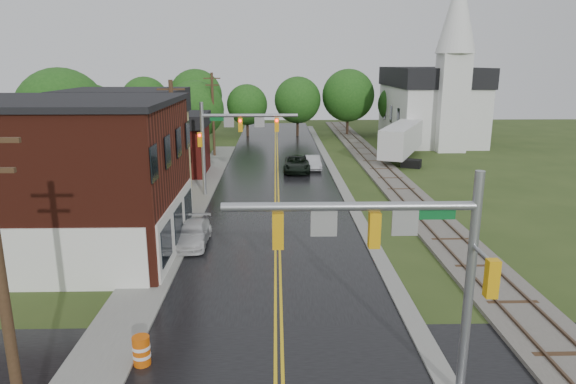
{
  "coord_description": "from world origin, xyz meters",
  "views": [
    {
      "loc": [
        -0.07,
        -11.76,
        10.14
      ],
      "look_at": [
        0.56,
        14.25,
        3.5
      ],
      "focal_mm": 32.0,
      "sensor_mm": 36.0,
      "label": 1
    }
  ],
  "objects_px": {
    "traffic_signal_far": "(231,132)",
    "suv_dark": "(297,164)",
    "brick_building": "(41,178)",
    "tree_left_b": "(64,116)",
    "construction_barrel": "(141,351)",
    "sedan_silver": "(313,163)",
    "utility_pole_b": "(174,146)",
    "pickup_white": "(193,234)",
    "church": "(434,96)",
    "tree_left_c": "(138,120)",
    "semi_trailer": "(402,139)",
    "traffic_signal_near": "(400,247)",
    "utility_pole_a": "(2,289)",
    "tree_left_e": "(197,111)",
    "utility_pole_c": "(213,113)"
  },
  "relations": [
    {
      "from": "traffic_signal_far",
      "to": "construction_barrel",
      "type": "xyz_separation_m",
      "value": [
        -1.24,
        -23.0,
        -4.44
      ]
    },
    {
      "from": "utility_pole_b",
      "to": "tree_left_b",
      "type": "distance_m",
      "value": 14.87
    },
    {
      "from": "traffic_signal_far",
      "to": "suv_dark",
      "type": "xyz_separation_m",
      "value": [
        5.42,
        8.75,
        -4.24
      ]
    },
    {
      "from": "traffic_signal_far",
      "to": "sedan_silver",
      "type": "bearing_deg",
      "value": 54.74
    },
    {
      "from": "traffic_signal_far",
      "to": "tree_left_b",
      "type": "height_order",
      "value": "tree_left_b"
    },
    {
      "from": "suv_dark",
      "to": "utility_pole_b",
      "type": "bearing_deg",
      "value": -119.14
    },
    {
      "from": "utility_pole_a",
      "to": "sedan_silver",
      "type": "distance_m",
      "value": 38.48
    },
    {
      "from": "brick_building",
      "to": "tree_left_b",
      "type": "distance_m",
      "value": 17.8
    },
    {
      "from": "brick_building",
      "to": "sedan_silver",
      "type": "distance_m",
      "value": 27.3
    },
    {
      "from": "church",
      "to": "utility_pole_c",
      "type": "bearing_deg",
      "value": -160.03
    },
    {
      "from": "utility_pole_a",
      "to": "tree_left_c",
      "type": "xyz_separation_m",
      "value": [
        -7.05,
        39.9,
        -0.21
      ]
    },
    {
      "from": "brick_building",
      "to": "traffic_signal_near",
      "type": "xyz_separation_m",
      "value": [
        15.96,
        -13.0,
        0.82
      ]
    },
    {
      "from": "sedan_silver",
      "to": "pickup_white",
      "type": "height_order",
      "value": "sedan_silver"
    },
    {
      "from": "tree_left_e",
      "to": "suv_dark",
      "type": "bearing_deg",
      "value": -43.22
    },
    {
      "from": "tree_left_b",
      "to": "construction_barrel",
      "type": "height_order",
      "value": "tree_left_b"
    },
    {
      "from": "traffic_signal_near",
      "to": "traffic_signal_far",
      "type": "relative_size",
      "value": 1.0
    },
    {
      "from": "traffic_signal_near",
      "to": "semi_trailer",
      "type": "relative_size",
      "value": 0.64
    },
    {
      "from": "church",
      "to": "traffic_signal_far",
      "type": "distance_m",
      "value": 35.59
    },
    {
      "from": "traffic_signal_near",
      "to": "semi_trailer",
      "type": "bearing_deg",
      "value": 76.17
    },
    {
      "from": "traffic_signal_far",
      "to": "pickup_white",
      "type": "height_order",
      "value": "traffic_signal_far"
    },
    {
      "from": "tree_left_c",
      "to": "sedan_silver",
      "type": "distance_m",
      "value": 18.03
    },
    {
      "from": "tree_left_b",
      "to": "suv_dark",
      "type": "height_order",
      "value": "tree_left_b"
    },
    {
      "from": "church",
      "to": "utility_pole_b",
      "type": "xyz_separation_m",
      "value": [
        -26.8,
        -31.74,
        -1.11
      ]
    },
    {
      "from": "traffic_signal_near",
      "to": "brick_building",
      "type": "bearing_deg",
      "value": 140.83
    },
    {
      "from": "utility_pole_c",
      "to": "semi_trailer",
      "type": "xyz_separation_m",
      "value": [
        20.05,
        -2.28,
        -2.52
      ]
    },
    {
      "from": "church",
      "to": "utility_pole_a",
      "type": "xyz_separation_m",
      "value": [
        -26.8,
        -53.74,
        -1.11
      ]
    },
    {
      "from": "traffic_signal_near",
      "to": "sedan_silver",
      "type": "relative_size",
      "value": 1.87
    },
    {
      "from": "utility_pole_c",
      "to": "brick_building",
      "type": "bearing_deg",
      "value": -101.09
    },
    {
      "from": "traffic_signal_near",
      "to": "utility_pole_c",
      "type": "distance_m",
      "value": 43.24
    },
    {
      "from": "tree_left_b",
      "to": "suv_dark",
      "type": "xyz_separation_m",
      "value": [
        19.8,
        3.85,
        -4.98
      ]
    },
    {
      "from": "suv_dark",
      "to": "pickup_white",
      "type": "relative_size",
      "value": 1.23
    },
    {
      "from": "traffic_signal_near",
      "to": "traffic_signal_far",
      "type": "height_order",
      "value": "same"
    },
    {
      "from": "brick_building",
      "to": "sedan_silver",
      "type": "xyz_separation_m",
      "value": [
        15.98,
        21.86,
        -3.51
      ]
    },
    {
      "from": "utility_pole_b",
      "to": "pickup_white",
      "type": "bearing_deg",
      "value": -71.62
    },
    {
      "from": "utility_pole_b",
      "to": "tree_left_c",
      "type": "relative_size",
      "value": 1.18
    },
    {
      "from": "sedan_silver",
      "to": "construction_barrel",
      "type": "xyz_separation_m",
      "value": [
        -8.21,
        -32.86,
        -0.12
      ]
    },
    {
      "from": "church",
      "to": "construction_barrel",
      "type": "relative_size",
      "value": 18.85
    },
    {
      "from": "utility_pole_b",
      "to": "tree_left_e",
      "type": "bearing_deg",
      "value": 94.9
    },
    {
      "from": "brick_building",
      "to": "utility_pole_b",
      "type": "relative_size",
      "value": 1.59
    },
    {
      "from": "tree_left_e",
      "to": "pickup_white",
      "type": "xyz_separation_m",
      "value": [
        4.05,
        -29.92,
        -4.19
      ]
    },
    {
      "from": "brick_building",
      "to": "utility_pole_b",
      "type": "bearing_deg",
      "value": 50.93
    },
    {
      "from": "brick_building",
      "to": "tree_left_c",
      "type": "distance_m",
      "value": 24.94
    },
    {
      "from": "tree_left_c",
      "to": "semi_trailer",
      "type": "relative_size",
      "value": 0.66
    },
    {
      "from": "church",
      "to": "utility_pole_c",
      "type": "relative_size",
      "value": 2.22
    },
    {
      "from": "semi_trailer",
      "to": "pickup_white",
      "type": "bearing_deg",
      "value": -125.04
    },
    {
      "from": "utility_pole_b",
      "to": "sedan_silver",
      "type": "xyz_separation_m",
      "value": [
        10.3,
        14.86,
        -4.07
      ]
    },
    {
      "from": "traffic_signal_near",
      "to": "suv_dark",
      "type": "distance_m",
      "value": 34.05
    },
    {
      "from": "brick_building",
      "to": "tree_left_b",
      "type": "height_order",
      "value": "tree_left_b"
    },
    {
      "from": "sedan_silver",
      "to": "pickup_white",
      "type": "xyz_separation_m",
      "value": [
        -8.3,
        -20.88,
        -0.02
      ]
    },
    {
      "from": "tree_left_e",
      "to": "pickup_white",
      "type": "height_order",
      "value": "tree_left_e"
    }
  ]
}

